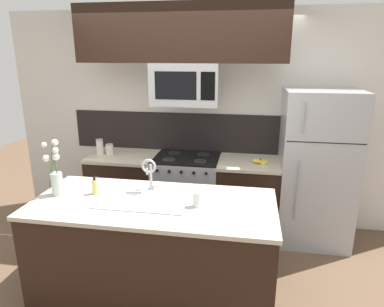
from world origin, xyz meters
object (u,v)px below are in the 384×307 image
Objects in this scene: sink_faucet at (149,170)px; dish_soap_bottle at (95,186)px; stove_range at (187,193)px; drinking_glass at (197,199)px; banana_bunch at (260,162)px; microwave at (186,84)px; refrigerator at (316,168)px; storage_jar_medium at (110,149)px; storage_jar_tall at (100,147)px; flower_vase at (56,177)px.

sink_faucet reaches higher than dish_soap_bottle.
drinking_glass is (0.32, -1.28, 0.51)m from stove_range.
dish_soap_bottle is (-1.45, -1.11, 0.05)m from banana_bunch.
drinking_glass is at bearing -27.95° from sink_faucet.
microwave is 3.94× the size of banana_bunch.
drinking_glass is (-1.14, -1.30, 0.10)m from refrigerator.
stove_range is at bearing 62.90° from dish_soap_bottle.
dish_soap_bottle is (0.36, -1.19, 0.01)m from storage_jar_medium.
sink_faucet reaches higher than drinking_glass.
sink_faucet is at bearing -47.55° from storage_jar_tall.
sink_faucet is 1.85× the size of dish_soap_bottle.
stove_range is 7.45× the size of storage_jar_medium.
microwave reaches higher than flower_vase.
stove_range is 0.54× the size of refrigerator.
flower_vase is at bearing -146.13° from banana_bunch.
drinking_glass is at bearing -1.41° from flower_vase.
dish_soap_bottle is at bearing 13.40° from flower_vase.
refrigerator is 5.67× the size of sink_faucet.
stove_range is 1.23m from sink_faucet.
flower_vase is at bearing -166.60° from dish_soap_bottle.
dish_soap_bottle is 1.35× the size of drinking_glass.
stove_range is 1.41m from drinking_glass.
storage_jar_tall is (-1.08, -0.01, 0.54)m from stove_range.
sink_faucet is 2.51× the size of drinking_glass.
banana_bunch is 1.40m from sink_faucet.
storage_jar_medium is at bearing 177.63° from banana_bunch.
storage_jar_tall is 0.38× the size of flower_vase.
banana_bunch is (0.85, -0.06, 0.47)m from stove_range.
banana_bunch is at bearing -2.37° from storage_jar_medium.
storage_jar_tall is at bearing -167.51° from storage_jar_medium.
microwave is (0.00, -0.02, 1.31)m from stove_range.
storage_jar_tall is 1.39m from sink_faucet.
storage_jar_medium is at bearing 177.95° from microwave.
refrigerator is at bearing 0.71° from storage_jar_tall.
stove_range is at bearing -179.22° from refrigerator.
storage_jar_tall is at bearing -179.29° from refrigerator.
drinking_glass reaches higher than banana_bunch.
refrigerator is (1.47, 0.02, 0.41)m from stove_range.
storage_jar_tall is at bearing 179.49° from microwave.
dish_soap_bottle is at bearing -117.10° from stove_range.
microwave is 1.25m from storage_jar_medium.
storage_jar_medium is at bearing 128.15° from sink_faucet.
dish_soap_bottle reaches higher than banana_bunch.
sink_faucet is (0.82, -1.05, 0.14)m from storage_jar_medium.
stove_range is 4.92× the size of banana_bunch.
flower_vase is (-0.31, -0.07, 0.09)m from dish_soap_bottle.
drinking_glass is at bearing -6.51° from dish_soap_bottle.
banana_bunch is at bearing 33.87° from flower_vase.
storage_jar_tall is 1.13× the size of dish_soap_bottle.
banana_bunch is (-0.61, -0.08, 0.06)m from refrigerator.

